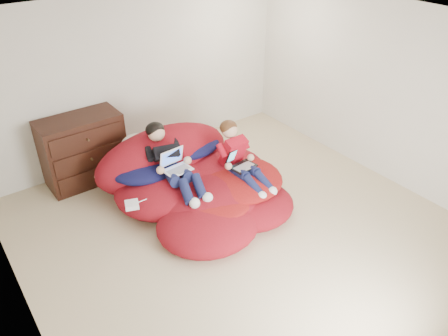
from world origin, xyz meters
TOP-DOWN VIEW (x-y plane):
  - room_shell at (0.00, 0.00)m, footprint 5.10×5.10m
  - dresser at (-1.11, 2.20)m, footprint 1.13×0.63m
  - beanbag_pile at (-0.07, 0.89)m, footprint 2.32×2.37m
  - cream_pillow at (-0.51, 1.76)m, footprint 0.42×0.27m
  - older_boy at (-0.36, 1.04)m, footprint 0.44×1.28m
  - younger_boy at (0.45, 0.59)m, footprint 0.32×1.01m
  - laptop_white at (-0.36, 0.91)m, footprint 0.37×0.33m
  - laptop_black at (0.45, 0.56)m, footprint 0.36×0.36m
  - power_adapter at (-1.08, 0.72)m, footprint 0.21×0.21m

SIDE VIEW (x-z plane):
  - room_shell at x=0.00m, z-range -1.17..1.60m
  - beanbag_pile at x=-0.07m, z-range -0.20..0.73m
  - power_adapter at x=-1.08m, z-range 0.39..0.45m
  - dresser at x=-1.11m, z-range 0.00..1.01m
  - laptop_black at x=0.45m, z-range 0.45..0.68m
  - cream_pillow at x=-0.51m, z-range 0.49..0.75m
  - laptop_white at x=-0.36m, z-range 0.51..0.77m
  - younger_boy at x=0.45m, z-range 0.27..1.03m
  - older_boy at x=-0.36m, z-range 0.32..1.01m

